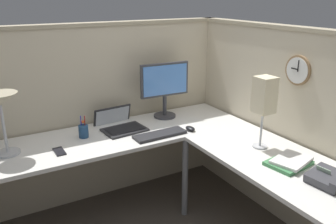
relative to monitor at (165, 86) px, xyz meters
name	(u,v)px	position (x,y,z in m)	size (l,w,h in m)	color
cubicle_wall_back	(93,114)	(-0.60, 0.23, -0.23)	(2.57, 0.12, 1.58)	beige
cubicle_wall_right	(291,129)	(0.63, -0.90, -0.23)	(0.12, 2.37, 1.58)	beige
desk	(165,166)	(-0.38, -0.69, -0.39)	(2.35, 2.15, 0.73)	silver
monitor	(165,86)	(0.00, 0.00, 0.00)	(0.46, 0.20, 0.50)	#38383D
laptop	(119,125)	(-0.47, -0.04, -0.27)	(0.37, 0.41, 0.22)	#232326
keyboard	(160,134)	(-0.26, -0.38, -0.28)	(0.43, 0.14, 0.02)	#232326
computer_mouse	(190,129)	(0.02, -0.40, -0.28)	(0.06, 0.10, 0.03)	black
desk_lamp_dome	(0,105)	(-1.35, -0.13, 0.07)	(0.24, 0.24, 0.44)	#B7BABF
pen_cup	(84,131)	(-0.79, -0.11, -0.24)	(0.08, 0.08, 0.18)	navy
cell_phone	(59,151)	(-1.03, -0.28, -0.29)	(0.07, 0.14, 0.01)	black
office_phone	(328,179)	(0.24, -1.54, -0.26)	(0.21, 0.22, 0.11)	#38383D
book_stack	(290,162)	(0.25, -1.24, -0.27)	(0.32, 0.26, 0.04)	#3F7F4C
desk_lamp_paper	(264,97)	(0.28, -0.93, 0.09)	(0.13, 0.13, 0.53)	#B7BABF
wall_clock	(298,70)	(0.58, -0.95, 0.25)	(0.04, 0.22, 0.22)	olive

